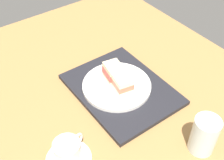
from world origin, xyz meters
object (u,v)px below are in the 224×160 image
(sandwich_plate, at_px, (118,85))
(sandwich_far, at_px, (113,72))
(coffee_cup, at_px, (68,152))
(drinking_glass, at_px, (204,135))
(sandwich_near, at_px, (122,84))

(sandwich_plate, bearing_deg, sandwich_far, -8.72)
(coffee_cup, distance_m, drinking_glass, 0.38)
(sandwich_plate, distance_m, coffee_cup, 0.31)
(sandwich_near, xyz_separation_m, sandwich_far, (0.06, -0.01, 0.00))
(sandwich_near, height_order, sandwich_far, sandwich_far)
(coffee_cup, bearing_deg, sandwich_plate, -62.94)
(sandwich_near, distance_m, coffee_cup, 0.29)
(coffee_cup, bearing_deg, sandwich_near, -68.04)
(sandwich_plate, bearing_deg, sandwich_near, 171.28)
(sandwich_near, xyz_separation_m, coffee_cup, (-0.11, 0.27, -0.03))
(coffee_cup, bearing_deg, sandwich_far, -58.42)
(sandwich_far, distance_m, drinking_glass, 0.37)
(sandwich_near, height_order, drinking_glass, drinking_glass)
(coffee_cup, height_order, drinking_glass, drinking_glass)
(sandwich_near, relative_size, coffee_cup, 0.58)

